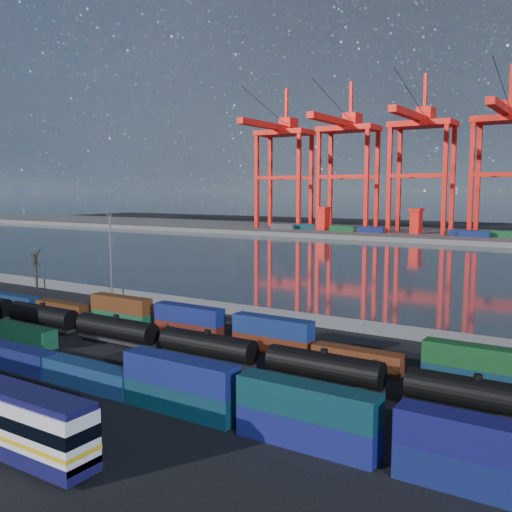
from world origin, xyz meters
The scene contains 13 objects.
ground centered at (0.00, 0.00, 0.00)m, with size 700.00×700.00×0.00m, color black.
harbor_water centered at (0.00, 105.00, 0.01)m, with size 700.00×700.00×0.00m, color #28333A.
far_quay centered at (0.00, 210.00, 1.00)m, with size 700.00×70.00×2.00m, color #514F4C.
container_row_south centered at (1.11, -9.51, 2.26)m, with size 140.04×2.48×5.29m.
container_row_mid centered at (-17.22, -2.43, 1.80)m, with size 141.67×2.41×5.13m.
container_row_north centered at (21.95, 11.89, 2.09)m, with size 127.92×2.24×4.77m.
tanker_string centered at (25.07, 4.19, 2.07)m, with size 137.43×2.89×4.13m.
waterfront_fence centered at (0.00, 28.00, 1.00)m, with size 160.12×0.12×2.20m.
bare_tree centered at (-53.25, 26.59, 4.36)m, with size 2.31×2.36×8.69m.
yard_light_mast centered at (-30.00, 26.00, 9.30)m, with size 1.60×0.40×16.60m.
gantry_cranes centered at (-7.50, 203.09, 44.08)m, with size 202.66×53.10×71.91m.
quay_containers centered at (-11.00, 195.46, 3.30)m, with size 172.58×10.99×2.60m.
straddle_carriers centered at (-2.50, 200.00, 7.82)m, with size 140.00×7.00×11.10m.
Camera 1 is at (50.62, -49.15, 20.77)m, focal length 40.00 mm.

